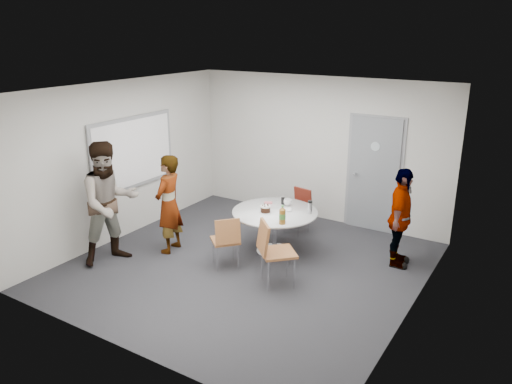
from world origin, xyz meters
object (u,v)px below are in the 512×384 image
Objects in this scene: whiteboard at (134,152)px; chair_far at (299,206)px; person_left at (110,203)px; person_main at (169,204)px; table at (276,217)px; chair_near_right at (271,247)px; door at (374,175)px; chair_near_left at (226,238)px; person_right at (400,218)px.

chair_far is (2.51, 1.48, -0.97)m from whiteboard.
whiteboard is 0.99× the size of person_left.
whiteboard is 1.31m from person_main.
chair_near_right is at bearing -63.40° from table.
person_left is at bearing 62.36° from chair_far.
chair_far is 0.49× the size of person_main.
person_left is (-2.99, -3.41, -0.07)m from door.
chair_near_right is at bearing -99.76° from door.
chair_near_right is 2.61m from person_left.
person_main is (-2.48, -2.65, -0.21)m from door.
door is 2.54× the size of chair_near_left.
chair_near_right is at bearing -9.40° from whiteboard.
chair_far is 0.41× the size of person_left.
table is (2.59, 0.47, -0.83)m from whiteboard.
door is 1.50m from person_right.
table is at bearing 108.72° from person_main.
person_right is at bearing 95.25° from chair_near_right.
chair_near_left is at bearing -45.33° from person_left.
person_left reaches higher than person_main.
door reaches higher than chair_far.
whiteboard is 3.24m from chair_near_right.
person_main reaches higher than table.
door is 2.19× the size of chair_near_right.
person_left reaches higher than chair_near_left.
door is at bearing 126.58° from person_main.
table reaches higher than chair_near_left.
person_main reaches higher than chair_near_left.
chair_near_left is 1.87m from person_left.
chair_near_right is (-0.48, -2.79, -0.43)m from door.
table is 0.96m from chair_near_left.
whiteboard is at bearing 48.43° from person_left.
door is 1.10× the size of person_left.
person_left is at bearing -63.16° from whiteboard.
person_right reaches higher than chair_far.
table is at bearing 99.99° from person_right.
door is 1.12× the size of whiteboard.
chair_far is 3.28m from person_left.
table is 1.02m from chair_far.
whiteboard is at bearing 95.27° from person_right.
chair_far is at bearing -142.57° from door.
person_main is 0.84× the size of person_left.
chair_near_right is (0.49, -0.98, -0.03)m from table.
person_main is at bearing -18.89° from whiteboard.
table is at bearing -118.14° from door.
door reaches higher than person_right.
door is at bearing 61.86° from table.
chair_near_left is at bearing 116.06° from person_right.
whiteboard is 1.38× the size of table.
whiteboard is 2.39× the size of chair_far.
person_right is (0.85, -1.21, -0.25)m from door.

